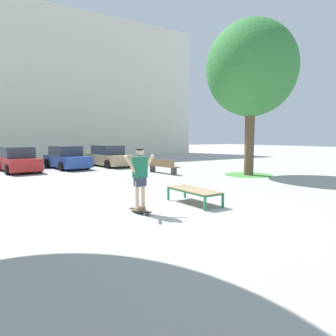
% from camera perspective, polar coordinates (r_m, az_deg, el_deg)
% --- Properties ---
extents(ground_plane, '(120.00, 120.00, 0.00)m').
position_cam_1_polar(ground_plane, '(9.07, 4.21, -7.50)').
color(ground_plane, '#A8A8A3').
extents(skate_box, '(0.81, 1.92, 0.46)m').
position_cam_1_polar(skate_box, '(9.58, 4.90, -4.25)').
color(skate_box, '#237A4C').
rests_on(skate_box, ground).
extents(skateboard, '(0.33, 0.82, 0.09)m').
position_cam_1_polar(skateboard, '(8.46, -5.21, -7.94)').
color(skateboard, black).
rests_on(skateboard, ground).
extents(skater, '(1.00, 0.33, 1.69)m').
position_cam_1_polar(skater, '(8.29, -5.28, -1.24)').
color(skater, beige).
rests_on(skater, skateboard).
extents(tree_near_right, '(4.83, 4.83, 8.28)m').
position_cam_1_polar(tree_near_right, '(17.67, 15.36, 17.44)').
color(tree_near_right, brown).
rests_on(tree_near_right, ground).
extents(grass_patch_near_right, '(2.64, 2.64, 0.01)m').
position_cam_1_polar(grass_patch_near_right, '(17.42, 14.85, -1.25)').
color(grass_patch_near_right, '#47893D').
rests_on(grass_patch_near_right, ground).
extents(car_red, '(2.20, 4.34, 1.50)m').
position_cam_1_polar(car_red, '(20.46, -26.28, 1.30)').
color(car_red, red).
rests_on(car_red, ground).
extents(car_blue, '(2.30, 4.38, 1.50)m').
position_cam_1_polar(car_blue, '(21.35, -18.53, 1.76)').
color(car_blue, '#28479E').
rests_on(car_blue, ground).
extents(car_tan, '(2.35, 4.40, 1.50)m').
position_cam_1_polar(car_tan, '(22.18, -11.08, 2.10)').
color(car_tan, tan).
rests_on(car_tan, ground).
extents(park_bench, '(0.75, 2.44, 0.83)m').
position_cam_1_polar(park_bench, '(17.46, -1.13, 0.43)').
color(park_bench, brown).
rests_on(park_bench, ground).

